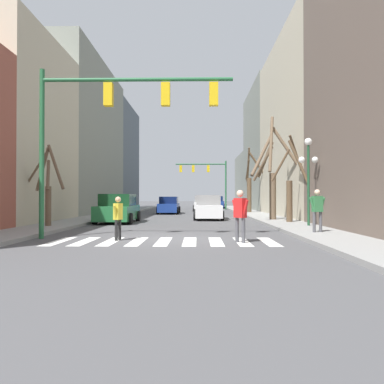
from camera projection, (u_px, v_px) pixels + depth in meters
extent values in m
plane|color=#4C4C4F|center=(166.00, 239.00, 13.70)|extent=(240.00, 240.00, 0.00)
cube|color=gray|center=(5.00, 236.00, 13.80)|extent=(2.31, 90.00, 0.15)
cube|color=gray|center=(329.00, 237.00, 13.61)|extent=(2.31, 90.00, 0.15)
cube|color=#BCB299|center=(3.00, 131.00, 21.60)|extent=(6.00, 8.92, 10.73)
cube|color=gray|center=(73.00, 139.00, 33.81)|extent=(6.00, 15.46, 13.50)
cube|color=#515B66|center=(108.00, 158.00, 47.16)|extent=(6.00, 11.26, 12.84)
cube|color=#BCB299|center=(316.00, 129.00, 28.29)|extent=(6.00, 14.73, 13.40)
cube|color=gray|center=(277.00, 150.00, 42.21)|extent=(6.00, 13.11, 13.73)
cube|color=gray|center=(259.00, 181.00, 54.36)|extent=(6.00, 11.27, 7.62)
cube|color=white|center=(59.00, 241.00, 12.84)|extent=(0.45, 2.60, 0.01)
cube|color=white|center=(85.00, 241.00, 12.83)|extent=(0.45, 2.60, 0.01)
cube|color=white|center=(111.00, 241.00, 12.82)|extent=(0.45, 2.60, 0.01)
cube|color=white|center=(137.00, 241.00, 12.80)|extent=(0.45, 2.60, 0.01)
cube|color=white|center=(163.00, 241.00, 12.79)|extent=(0.45, 2.60, 0.01)
cube|color=white|center=(190.00, 242.00, 12.77)|extent=(0.45, 2.60, 0.01)
cube|color=white|center=(216.00, 242.00, 12.76)|extent=(0.45, 2.60, 0.01)
cube|color=white|center=(242.00, 242.00, 12.74)|extent=(0.45, 2.60, 0.01)
cube|color=white|center=(269.00, 242.00, 12.73)|extent=(0.45, 2.60, 0.01)
cylinder|color=#236038|center=(42.00, 154.00, 13.73)|extent=(0.18, 0.18, 6.23)
cylinder|color=#236038|center=(137.00, 80.00, 13.71)|extent=(7.02, 0.14, 0.14)
cube|color=yellow|center=(109.00, 95.00, 13.72)|extent=(0.32, 0.28, 0.84)
cube|color=yellow|center=(166.00, 94.00, 13.68)|extent=(0.32, 0.28, 0.84)
cube|color=yellow|center=(214.00, 94.00, 13.65)|extent=(0.32, 0.28, 0.84)
cylinder|color=#236038|center=(226.00, 185.00, 45.23)|extent=(0.18, 0.18, 5.90)
cylinder|color=#236038|center=(201.00, 164.00, 45.31)|extent=(6.07, 0.14, 0.14)
cube|color=yellow|center=(208.00, 169.00, 45.29)|extent=(0.32, 0.28, 0.84)
cube|color=yellow|center=(193.00, 169.00, 45.32)|extent=(0.32, 0.28, 0.84)
cube|color=yellow|center=(181.00, 169.00, 45.35)|extent=(0.32, 0.28, 0.84)
cylinder|color=#1E4C2D|center=(308.00, 185.00, 18.06)|extent=(0.12, 0.12, 3.87)
sphere|color=white|center=(308.00, 142.00, 18.09)|extent=(0.36, 0.36, 0.36)
sphere|color=white|center=(302.00, 160.00, 18.08)|extent=(0.31, 0.31, 0.31)
sphere|color=white|center=(315.00, 160.00, 18.07)|extent=(0.31, 0.31, 0.31)
cube|color=navy|center=(169.00, 208.00, 34.22)|extent=(1.71, 4.69, 0.76)
cube|color=#0E1C46|center=(169.00, 200.00, 34.23)|extent=(1.57, 2.44, 0.62)
cylinder|color=black|center=(178.00, 211.00, 32.75)|extent=(0.22, 0.64, 0.64)
cylinder|color=black|center=(158.00, 211.00, 32.78)|extent=(0.22, 0.64, 0.64)
cylinder|color=black|center=(179.00, 210.00, 35.66)|extent=(0.22, 0.64, 0.64)
cylinder|color=black|center=(161.00, 210.00, 35.68)|extent=(0.22, 0.64, 0.64)
cube|color=white|center=(208.00, 211.00, 25.69)|extent=(1.72, 4.86, 0.81)
cube|color=gray|center=(208.00, 200.00, 25.70)|extent=(1.59, 2.53, 0.66)
cylinder|color=black|center=(195.00, 214.00, 27.21)|extent=(0.22, 0.64, 0.64)
cylinder|color=black|center=(220.00, 214.00, 27.18)|extent=(0.22, 0.64, 0.64)
cylinder|color=black|center=(195.00, 216.00, 24.19)|extent=(0.22, 0.64, 0.64)
cylinder|color=black|center=(222.00, 216.00, 24.16)|extent=(0.22, 0.64, 0.64)
cube|color=white|center=(203.00, 206.00, 40.22)|extent=(1.91, 4.60, 0.81)
cube|color=gray|center=(203.00, 199.00, 40.23)|extent=(1.75, 2.39, 0.66)
cylinder|color=black|center=(194.00, 208.00, 41.66)|extent=(0.22, 0.64, 0.64)
cylinder|color=black|center=(212.00, 208.00, 41.62)|extent=(0.22, 0.64, 0.64)
cylinder|color=black|center=(194.00, 209.00, 38.81)|extent=(0.22, 0.64, 0.64)
cylinder|color=black|center=(213.00, 209.00, 38.77)|extent=(0.22, 0.64, 0.64)
cube|color=#236B38|center=(118.00, 213.00, 22.21)|extent=(1.95, 4.41, 0.84)
cube|color=#133A1E|center=(118.00, 200.00, 22.22)|extent=(1.79, 2.29, 0.69)
cylinder|color=black|center=(107.00, 216.00, 23.59)|extent=(0.22, 0.64, 0.64)
cylinder|color=black|center=(138.00, 216.00, 23.56)|extent=(0.22, 0.64, 0.64)
cylinder|color=black|center=(95.00, 219.00, 20.86)|extent=(0.22, 0.64, 0.64)
cylinder|color=black|center=(130.00, 219.00, 20.83)|extent=(0.22, 0.64, 0.64)
cube|color=navy|center=(216.00, 204.00, 50.77)|extent=(1.76, 4.33, 0.80)
cube|color=#0E1C46|center=(216.00, 199.00, 50.77)|extent=(1.62, 2.25, 0.65)
cylinder|color=black|center=(209.00, 206.00, 52.12)|extent=(0.22, 0.64, 0.64)
cylinder|color=black|center=(222.00, 206.00, 52.09)|extent=(0.22, 0.64, 0.64)
cylinder|color=black|center=(210.00, 206.00, 49.44)|extent=(0.22, 0.64, 0.64)
cylinder|color=black|center=(224.00, 206.00, 49.41)|extent=(0.22, 0.64, 0.64)
cylinder|color=#4C4C51|center=(321.00, 222.00, 14.69)|extent=(0.12, 0.12, 0.79)
cylinder|color=#4C4C51|center=(314.00, 222.00, 14.61)|extent=(0.12, 0.12, 0.79)
cube|color=#337542|center=(317.00, 204.00, 14.66)|extent=(0.44, 0.32, 0.63)
sphere|color=beige|center=(317.00, 192.00, 14.67)|extent=(0.22, 0.22, 0.22)
cylinder|color=#337542|center=(322.00, 205.00, 14.72)|extent=(0.29, 0.16, 0.61)
cylinder|color=#337542|center=(312.00, 205.00, 14.60)|extent=(0.29, 0.16, 0.61)
cylinder|color=black|center=(116.00, 230.00, 13.03)|extent=(0.11, 0.11, 0.73)
cylinder|color=black|center=(120.00, 230.00, 13.29)|extent=(0.11, 0.11, 0.73)
cube|color=gold|center=(118.00, 211.00, 13.17)|extent=(0.28, 0.40, 0.57)
sphere|color=tan|center=(118.00, 200.00, 13.17)|extent=(0.20, 0.20, 0.20)
cylinder|color=gold|center=(115.00, 213.00, 12.97)|extent=(0.14, 0.26, 0.56)
cylinder|color=gold|center=(121.00, 212.00, 13.36)|extent=(0.14, 0.26, 0.56)
cylinder|color=#4C4C51|center=(237.00, 230.00, 12.62)|extent=(0.12, 0.12, 0.83)
cylinder|color=#4C4C51|center=(243.00, 230.00, 12.38)|extent=(0.12, 0.12, 0.83)
cube|color=red|center=(240.00, 208.00, 12.51)|extent=(0.43, 0.46, 0.66)
sphere|color=beige|center=(240.00, 193.00, 12.52)|extent=(0.23, 0.23, 0.23)
cylinder|color=red|center=(235.00, 209.00, 12.70)|extent=(0.25, 0.28, 0.64)
cylinder|color=red|center=(245.00, 209.00, 12.32)|extent=(0.25, 0.28, 0.64)
cylinder|color=brown|center=(289.00, 201.00, 20.75)|extent=(0.34, 0.34, 2.28)
cylinder|color=brown|center=(299.00, 162.00, 20.50)|extent=(1.06, 0.72, 2.49)
cylinder|color=brown|center=(280.00, 165.00, 20.81)|extent=(1.08, 0.18, 1.84)
cylinder|color=brown|center=(298.00, 160.00, 21.34)|extent=(1.38, 1.30, 2.75)
cylinder|color=brown|center=(48.00, 206.00, 17.86)|extent=(0.28, 0.28, 1.89)
cylinder|color=brown|center=(56.00, 167.00, 17.71)|extent=(0.97, 0.48, 2.17)
cylinder|color=brown|center=(43.00, 169.00, 18.17)|extent=(0.94, 0.72, 2.13)
cylinder|color=brown|center=(48.00, 175.00, 17.58)|extent=(0.36, 0.73, 1.48)
cylinder|color=brown|center=(36.00, 169.00, 18.16)|extent=(1.49, 0.69, 1.86)
cylinder|color=brown|center=(249.00, 195.00, 34.06)|extent=(0.41, 0.41, 3.11)
cylinder|color=brown|center=(248.00, 164.00, 34.82)|extent=(0.22, 1.60, 2.88)
cylinder|color=brown|center=(248.00, 166.00, 34.78)|extent=(0.17, 1.52, 2.88)
cylinder|color=brown|center=(259.00, 167.00, 34.18)|extent=(1.97, 0.41, 2.71)
cylinder|color=brown|center=(248.00, 170.00, 34.85)|extent=(0.21, 1.64, 1.81)
cylinder|color=brown|center=(273.00, 196.00, 23.00)|extent=(0.41, 0.41, 2.85)
cylinder|color=brown|center=(265.00, 160.00, 23.49)|extent=(0.92, 1.09, 2.24)
cylinder|color=brown|center=(263.00, 164.00, 23.43)|extent=(1.20, 0.98, 2.17)
cylinder|color=brown|center=(290.00, 153.00, 22.67)|extent=(2.10, 0.94, 3.31)
cylinder|color=brown|center=(262.00, 155.00, 22.16)|extent=(1.67, 2.02, 2.72)
cylinder|color=brown|center=(271.00, 143.00, 22.21)|extent=(0.67, 1.84, 3.57)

